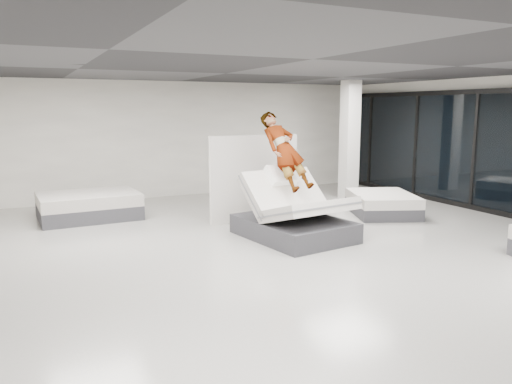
# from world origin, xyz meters

# --- Properties ---
(room) EXTENTS (14.00, 14.04, 3.20)m
(room) POSITION_xyz_m (0.00, 0.00, 1.60)
(room) COLOR #A3A09A
(room) RESTS_ON ground
(hero_bed) EXTENTS (1.88, 2.33, 1.38)m
(hero_bed) POSITION_xyz_m (0.56, 1.45, 0.42)
(hero_bed) COLOR #343439
(hero_bed) RESTS_ON floor
(person) EXTENTS (0.88, 1.74, 1.40)m
(person) POSITION_xyz_m (0.51, 1.78, 1.35)
(person) COLOR slate
(person) RESTS_ON hero_bed
(remote) EXTENTS (0.07, 0.15, 0.08)m
(remote) POSITION_xyz_m (0.78, 1.46, 1.13)
(remote) COLOR black
(remote) RESTS_ON person
(divider_panel) EXTENTS (2.08, 0.11, 1.89)m
(divider_panel) POSITION_xyz_m (0.52, 3.17, 0.95)
(divider_panel) COLOR silver
(divider_panel) RESTS_ON floor
(flat_bed_right_far) EXTENTS (1.93, 2.18, 0.50)m
(flat_bed_right_far) POSITION_xyz_m (3.52, 2.48, 0.25)
(flat_bed_right_far) COLOR #343439
(flat_bed_right_far) RESTS_ON floor
(flat_bed_left_far) EXTENTS (2.19, 1.68, 0.58)m
(flat_bed_left_far) POSITION_xyz_m (-2.77, 4.97, 0.29)
(flat_bed_left_far) COLOR #343439
(flat_bed_left_far) RESTS_ON floor
(column) EXTENTS (0.40, 0.40, 3.20)m
(column) POSITION_xyz_m (4.00, 4.50, 1.60)
(column) COLOR silver
(column) RESTS_ON floor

